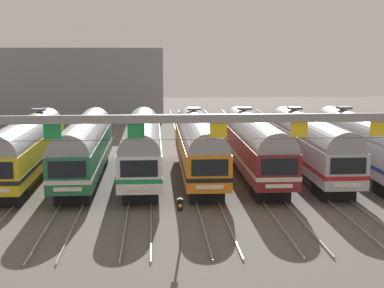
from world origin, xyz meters
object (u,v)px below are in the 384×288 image
(commuter_train_green, at_px, (85,146))
(yard_signal_mast, at_px, (180,214))
(commuter_train_white, at_px, (142,145))
(commuter_train_yellow, at_px, (26,146))
(commuter_train_silver, at_px, (364,143))
(commuter_train_orange, at_px, (198,145))
(catenary_gantry, at_px, (218,133))
(commuter_train_stainless, at_px, (310,143))
(commuter_train_maroon, at_px, (254,144))

(commuter_train_green, xyz_separation_m, yard_signal_mast, (6.50, -16.21, -0.81))
(commuter_train_white, height_order, yard_signal_mast, commuter_train_white)
(commuter_train_yellow, height_order, yard_signal_mast, commuter_train_yellow)
(commuter_train_green, distance_m, commuter_train_white, 4.33)
(commuter_train_silver, bearing_deg, commuter_train_yellow, 180.00)
(commuter_train_yellow, distance_m, commuter_train_green, 4.33)
(commuter_train_green, bearing_deg, commuter_train_orange, 0.03)
(commuter_train_orange, relative_size, catenary_gantry, 0.58)
(commuter_train_yellow, xyz_separation_m, commuter_train_silver, (25.99, 0.00, 0.00))
(commuter_train_orange, distance_m, commuter_train_silver, 12.99)
(commuter_train_stainless, bearing_deg, commuter_train_silver, 0.00)
(commuter_train_white, height_order, catenary_gantry, catenary_gantry)
(commuter_train_yellow, relative_size, catenary_gantry, 0.58)
(commuter_train_maroon, bearing_deg, yard_signal_mast, -111.84)
(commuter_train_white, relative_size, commuter_train_stainless, 1.00)
(commuter_train_stainless, height_order, catenary_gantry, catenary_gantry)
(yard_signal_mast, bearing_deg, commuter_train_orange, 82.39)
(commuter_train_white, bearing_deg, catenary_gantry, -72.21)
(commuter_train_white, relative_size, catenary_gantry, 0.58)
(commuter_train_stainless, bearing_deg, commuter_train_yellow, 180.00)
(commuter_train_white, xyz_separation_m, commuter_train_maroon, (8.66, 0.00, 0.00))
(commuter_train_white, distance_m, commuter_train_orange, 4.33)
(commuter_train_white, distance_m, commuter_train_stainless, 12.99)
(commuter_train_yellow, xyz_separation_m, commuter_train_white, (8.66, -0.00, -0.00))
(commuter_train_yellow, height_order, commuter_train_orange, same)
(commuter_train_green, relative_size, commuter_train_stainless, 1.00)
(commuter_train_yellow, relative_size, commuter_train_orange, 1.00)
(catenary_gantry, height_order, yard_signal_mast, catenary_gantry)
(commuter_train_white, bearing_deg, commuter_train_stainless, 0.02)
(yard_signal_mast, bearing_deg, commuter_train_maroon, 68.16)
(commuter_train_maroon, bearing_deg, commuter_train_silver, 0.00)
(commuter_train_white, xyz_separation_m, commuter_train_stainless, (12.99, 0.00, 0.00))
(commuter_train_silver, height_order, yard_signal_mast, commuter_train_silver)
(commuter_train_white, relative_size, yard_signal_mast, 6.75)
(commuter_train_white, xyz_separation_m, yard_signal_mast, (2.17, -16.21, -0.81))
(commuter_train_orange, bearing_deg, catenary_gantry, -90.00)
(commuter_train_green, height_order, commuter_train_maroon, commuter_train_maroon)
(catenary_gantry, bearing_deg, commuter_train_yellow, 133.91)
(commuter_train_yellow, xyz_separation_m, commuter_train_orange, (12.99, 0.00, 0.00))
(commuter_train_yellow, relative_size, commuter_train_maroon, 1.00)
(commuter_train_green, distance_m, commuter_train_stainless, 17.32)
(commuter_train_white, distance_m, catenary_gantry, 14.44)
(commuter_train_silver, bearing_deg, catenary_gantry, -133.91)
(commuter_train_yellow, xyz_separation_m, yard_signal_mast, (10.83, -16.21, -0.81))
(commuter_train_white, relative_size, commuter_train_silver, 1.00)
(commuter_train_yellow, relative_size, yard_signal_mast, 6.75)
(commuter_train_stainless, bearing_deg, commuter_train_white, -179.98)
(commuter_train_maroon, xyz_separation_m, commuter_train_silver, (8.66, 0.00, 0.00))
(commuter_train_green, relative_size, commuter_train_white, 1.00)
(commuter_train_yellow, bearing_deg, commuter_train_maroon, 0.00)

